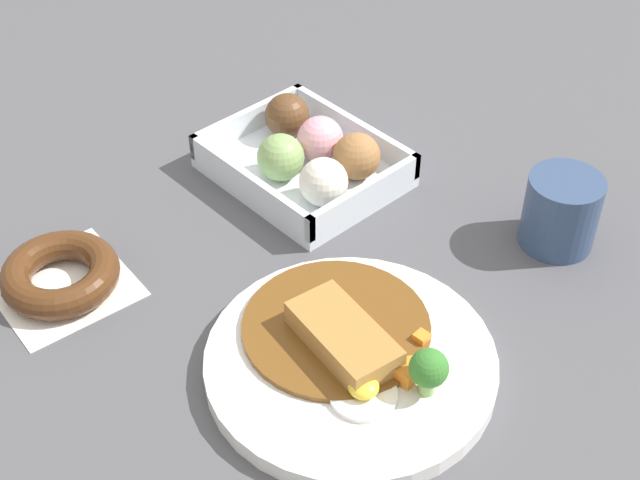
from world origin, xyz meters
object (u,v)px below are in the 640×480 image
Objects in this scene: donut_box at (309,157)px; coffee_mug at (561,212)px; curry_plate at (351,357)px; chocolate_ring_donut at (60,275)px.

donut_box is 0.28m from coffee_mug.
curry_plate is 3.29× the size of coffee_mug.
coffee_mug is (-0.26, -0.11, 0.01)m from donut_box.
chocolate_ring_donut is 1.72× the size of coffee_mug.
coffee_mug reaches higher than donut_box.
donut_box reaches higher than chocolate_ring_donut.
coffee_mug is at bearing -156.15° from donut_box.
coffee_mug reaches higher than curry_plate.
curry_plate reaches higher than chocolate_ring_donut.
coffee_mug is (-0.02, -0.28, 0.03)m from curry_plate.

